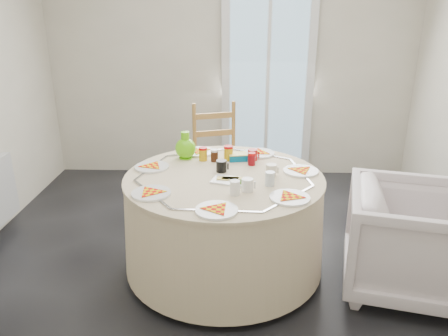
{
  "coord_description": "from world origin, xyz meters",
  "views": [
    {
      "loc": [
        0.08,
        -2.85,
        1.86
      ],
      "look_at": [
        -0.01,
        -0.02,
        0.8
      ],
      "focal_mm": 35.0,
      "sensor_mm": 36.0,
      "label": 1
    }
  ],
  "objects_px": {
    "armchair": "(411,239)",
    "table": "(224,223)",
    "wooden_chair": "(219,161)",
    "green_pitcher": "(185,142)"
  },
  "relations": [
    {
      "from": "armchair",
      "to": "table",
      "type": "bearing_deg",
      "value": 93.62
    },
    {
      "from": "wooden_chair",
      "to": "green_pitcher",
      "type": "bearing_deg",
      "value": -124.52
    },
    {
      "from": "table",
      "to": "green_pitcher",
      "type": "distance_m",
      "value": 0.69
    },
    {
      "from": "armchair",
      "to": "green_pitcher",
      "type": "bearing_deg",
      "value": 82.9
    },
    {
      "from": "wooden_chair",
      "to": "green_pitcher",
      "type": "height_order",
      "value": "same"
    },
    {
      "from": "table",
      "to": "armchair",
      "type": "relative_size",
      "value": 1.74
    },
    {
      "from": "table",
      "to": "armchair",
      "type": "xyz_separation_m",
      "value": [
        1.26,
        -0.22,
        0.02
      ]
    },
    {
      "from": "table",
      "to": "green_pitcher",
      "type": "relative_size",
      "value": 6.93
    },
    {
      "from": "table",
      "to": "wooden_chair",
      "type": "xyz_separation_m",
      "value": [
        -0.08,
        1.06,
        0.09
      ]
    },
    {
      "from": "table",
      "to": "armchair",
      "type": "height_order",
      "value": "armchair"
    }
  ]
}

